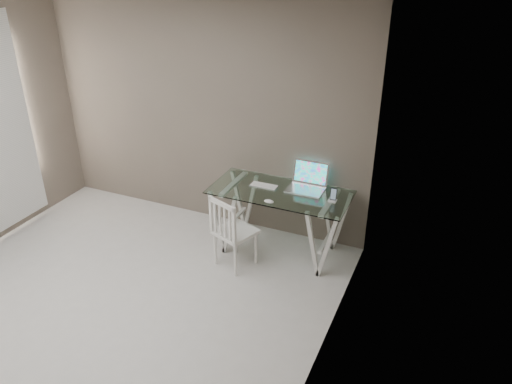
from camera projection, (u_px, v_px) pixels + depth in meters
room at (53, 150)px, 3.81m from camera, size 4.50×4.52×2.71m
desk at (279, 221)px, 5.49m from camera, size 1.50×0.70×0.75m
chair at (231, 230)px, 5.18m from camera, size 0.49×0.49×0.83m
laptop at (308, 183)px, 5.37m from camera, size 0.39×0.34×0.27m
keyboard at (264, 186)px, 5.44m from camera, size 0.31×0.13×0.01m
mouse at (269, 201)px, 5.09m from camera, size 0.11×0.06×0.03m
phone_dock at (333, 198)px, 5.11m from camera, size 0.08×0.08×0.14m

